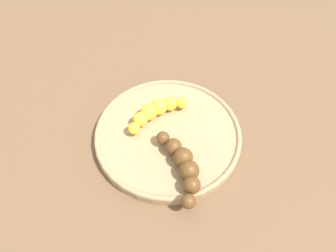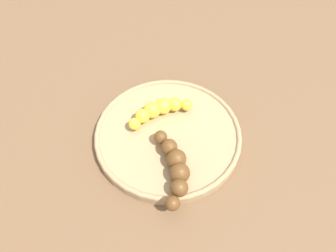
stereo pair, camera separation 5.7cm
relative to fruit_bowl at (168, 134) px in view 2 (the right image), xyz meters
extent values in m
plane|color=brown|center=(0.00, 0.00, -0.01)|extent=(2.40, 2.40, 0.00)
cylinder|color=#A08259|center=(0.00, 0.00, 0.00)|extent=(0.29, 0.29, 0.02)
torus|color=#A08259|center=(0.00, 0.00, 0.01)|extent=(0.29, 0.29, 0.01)
sphere|color=#593819|center=(0.00, 0.15, 0.03)|extent=(0.03, 0.03, 0.03)
sphere|color=#593819|center=(-0.01, 0.13, 0.03)|extent=(0.03, 0.03, 0.03)
sphere|color=#593819|center=(-0.02, 0.10, 0.03)|extent=(0.04, 0.04, 0.04)
sphere|color=#593819|center=(-0.01, 0.07, 0.03)|extent=(0.04, 0.04, 0.04)
sphere|color=#593819|center=(0.00, 0.05, 0.03)|extent=(0.03, 0.03, 0.03)
sphere|color=#593819|center=(0.01, 0.02, 0.03)|extent=(0.03, 0.03, 0.03)
sphere|color=yellow|center=(-0.04, -0.05, 0.02)|extent=(0.02, 0.02, 0.02)
sphere|color=yellow|center=(-0.02, -0.06, 0.02)|extent=(0.03, 0.03, 0.03)
sphere|color=yellow|center=(0.01, -0.05, 0.02)|extent=(0.03, 0.03, 0.03)
sphere|color=yellow|center=(0.03, -0.04, 0.02)|extent=(0.03, 0.03, 0.03)
sphere|color=yellow|center=(0.05, -0.03, 0.02)|extent=(0.03, 0.03, 0.03)
sphere|color=yellow|center=(0.06, -0.01, 0.02)|extent=(0.02, 0.02, 0.02)
camera|label=1|loc=(0.07, 0.34, 0.48)|focal=32.27mm
camera|label=2|loc=(0.02, 0.35, 0.48)|focal=32.27mm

